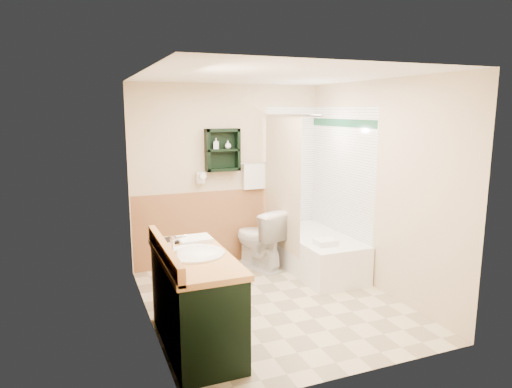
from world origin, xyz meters
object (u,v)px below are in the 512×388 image
object	(u,v)px
toilet	(259,239)
soap_bottle_a	(216,146)
bathtub	(316,253)
wall_shelf	(223,150)
hair_dryer	(200,178)
vanity_book	(165,232)
soap_bottle_b	(228,146)
vanity	(196,300)

from	to	relation	value
toilet	soap_bottle_a	world-z (taller)	soap_bottle_a
bathtub	wall_shelf	bearing A→B (deg)	146.09
hair_dryer	vanity_book	world-z (taller)	hair_dryer
wall_shelf	hair_dryer	world-z (taller)	wall_shelf
toilet	soap_bottle_a	bearing A→B (deg)	-51.17
soap_bottle_b	hair_dryer	bearing A→B (deg)	175.38
soap_bottle_a	soap_bottle_b	bearing A→B (deg)	0.00
hair_dryer	vanity	xyz separation A→B (m)	(-0.59, -2.01, -0.78)
wall_shelf	vanity	xyz separation A→B (m)	(-0.89, -1.98, -1.13)
soap_bottle_b	wall_shelf	bearing A→B (deg)	175.96
wall_shelf	soap_bottle_a	size ratio (longest dim) A/B	3.90
wall_shelf	vanity_book	size ratio (longest dim) A/B	2.59
toilet	vanity_book	distance (m)	1.98
vanity	vanity_book	xyz separation A→B (m)	(-0.17, 0.44, 0.53)
toilet	soap_bottle_b	distance (m)	1.29
toilet	soap_bottle_a	distance (m)	1.33
soap_bottle_a	soap_bottle_b	world-z (taller)	soap_bottle_b
wall_shelf	vanity	world-z (taller)	wall_shelf
vanity_book	soap_bottle_b	size ratio (longest dim) A/B	2.03
soap_bottle_b	soap_bottle_a	bearing A→B (deg)	180.00
wall_shelf	vanity_book	bearing A→B (deg)	-124.48
hair_dryer	toilet	size ratio (longest dim) A/B	0.30
vanity_book	soap_bottle_a	xyz separation A→B (m)	(0.97, 1.54, 0.65)
wall_shelf	soap_bottle_a	world-z (taller)	wall_shelf
bathtub	toilet	world-z (taller)	toilet
wall_shelf	bathtub	size ratio (longest dim) A/B	0.37
toilet	vanity_book	xyz separation A→B (m)	(-1.45, -1.23, 0.55)
vanity_book	soap_bottle_a	size ratio (longest dim) A/B	1.51
wall_shelf	bathtub	bearing A→B (deg)	-33.91
bathtub	toilet	bearing A→B (deg)	149.80
wall_shelf	toilet	world-z (taller)	wall_shelf
toilet	wall_shelf	bearing A→B (deg)	-57.22
bathtub	soap_bottle_a	bearing A→B (deg)	148.43
hair_dryer	soap_bottle_a	xyz separation A→B (m)	(0.21, -0.03, 0.40)
hair_dryer	vanity	world-z (taller)	hair_dryer
wall_shelf	vanity_book	world-z (taller)	wall_shelf
hair_dryer	bathtub	bearing A→B (deg)	-28.32
vanity	bathtub	size ratio (longest dim) A/B	0.88
vanity_book	hair_dryer	bearing A→B (deg)	42.00
wall_shelf	vanity_book	distance (m)	1.97
soap_bottle_b	bathtub	bearing A→B (deg)	-35.64
hair_dryer	bathtub	size ratio (longest dim) A/B	0.16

